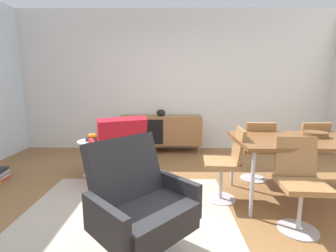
% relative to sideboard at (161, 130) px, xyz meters
% --- Properties ---
extents(ground_plane, '(8.32, 8.32, 0.00)m').
position_rel_sideboard_xyz_m(ground_plane, '(0.30, -2.30, -0.44)').
color(ground_plane, olive).
extents(wall_back, '(6.80, 0.12, 2.80)m').
position_rel_sideboard_xyz_m(wall_back, '(0.30, 0.30, 0.96)').
color(wall_back, silver).
rests_on(wall_back, ground_plane).
extents(sideboard, '(1.60, 0.45, 0.72)m').
position_rel_sideboard_xyz_m(sideboard, '(0.00, 0.00, 0.00)').
color(sideboard, olive).
rests_on(sideboard, ground_plane).
extents(vase_cobalt, '(0.18, 0.18, 0.13)m').
position_rel_sideboard_xyz_m(vase_cobalt, '(0.00, 0.00, 0.35)').
color(vase_cobalt, black).
rests_on(vase_cobalt, sideboard).
extents(dining_table, '(1.60, 0.90, 0.74)m').
position_rel_sideboard_xyz_m(dining_table, '(1.74, -2.06, 0.26)').
color(dining_table, brown).
rests_on(dining_table, ground_plane).
extents(wooden_bowl_on_table, '(0.26, 0.26, 0.06)m').
position_rel_sideboard_xyz_m(wooden_bowl_on_table, '(1.89, -1.97, 0.33)').
color(wooden_bowl_on_table, brown).
rests_on(wooden_bowl_on_table, dining_table).
extents(dining_chair_back_right, '(0.42, 0.44, 0.86)m').
position_rel_sideboard_xyz_m(dining_chair_back_right, '(2.09, -1.50, 0.03)').
color(dining_chair_back_right, '#9E7042').
rests_on(dining_chair_back_right, ground_plane).
extents(dining_chair_back_left, '(0.42, 0.44, 0.86)m').
position_rel_sideboard_xyz_m(dining_chair_back_left, '(1.39, -1.50, 0.03)').
color(dining_chair_back_left, '#9E7042').
rests_on(dining_chair_back_left, ground_plane).
extents(dining_chair_front_left, '(0.43, 0.45, 0.86)m').
position_rel_sideboard_xyz_m(dining_chair_front_left, '(1.39, -2.62, 0.03)').
color(dining_chair_front_left, '#9E7042').
rests_on(dining_chair_front_left, ground_plane).
extents(dining_chair_near_window, '(0.45, 0.43, 0.86)m').
position_rel_sideboard_xyz_m(dining_chair_near_window, '(0.85, -2.06, 0.03)').
color(dining_chair_near_window, '#9E7042').
rests_on(dining_chair_near_window, ground_plane).
extents(lounge_chair_red, '(0.87, 0.85, 0.95)m').
position_rel_sideboard_xyz_m(lounge_chair_red, '(-0.49, -1.61, 0.03)').
color(lounge_chair_red, red).
rests_on(lounge_chair_red, ground_plane).
extents(armchair_black_shell, '(0.91, 0.91, 0.95)m').
position_rel_sideboard_xyz_m(armchair_black_shell, '(-0.04, -3.05, 0.03)').
color(armchair_black_shell, '#262628').
rests_on(armchair_black_shell, ground_plane).
extents(side_table_round, '(0.44, 0.44, 0.52)m').
position_rel_sideboard_xyz_m(side_table_round, '(-0.96, -1.27, -0.12)').
color(side_table_round, white).
rests_on(side_table_round, ground_plane).
extents(fruit_bowl, '(0.20, 0.20, 0.11)m').
position_rel_sideboard_xyz_m(fruit_bowl, '(-0.96, -1.27, 0.12)').
color(fruit_bowl, '#262628').
rests_on(fruit_bowl, side_table_round).
extents(area_rug, '(2.20, 1.70, 0.01)m').
position_rel_sideboard_xyz_m(area_rug, '(-0.26, -2.32, -0.44)').
color(area_rug, '#B7AD99').
rests_on(area_rug, ground_plane).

